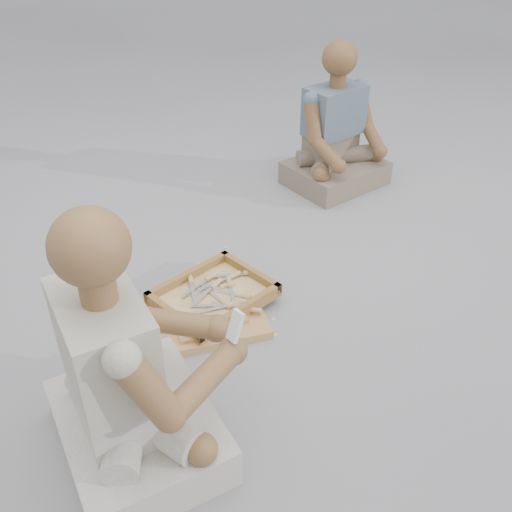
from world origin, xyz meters
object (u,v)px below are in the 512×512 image
craftsman (128,380)px  companion (336,140)px  tool_tray (214,296)px  carved_panel (196,320)px

craftsman → companion: craftsman is taller
craftsman → tool_tray: bearing=135.6°
carved_panel → craftsman: (-0.41, -0.48, 0.29)m
tool_tray → companion: companion is taller
carved_panel → tool_tray: tool_tray is taller
tool_tray → companion: size_ratio=0.66×
tool_tray → companion: (1.13, 0.74, 0.22)m
tool_tray → craftsman: size_ratio=0.61×
tool_tray → craftsman: craftsman is taller
carved_panel → tool_tray: bearing=30.0°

